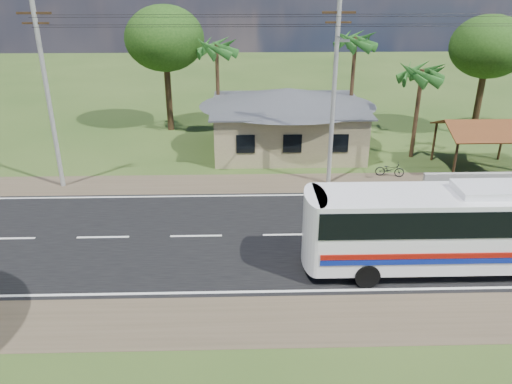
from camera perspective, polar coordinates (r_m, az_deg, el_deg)
ground at (r=24.49m, az=3.72°, el=-4.93°), size 120.00×120.00×0.00m
road at (r=24.49m, az=3.72°, el=-4.91°), size 120.00×16.00×0.03m
house at (r=35.69m, az=3.61°, el=9.01°), size 12.40×10.00×5.00m
waiting_shed at (r=34.70m, az=24.58°, el=6.59°), size 5.20×4.48×3.35m
concrete_barrier at (r=32.50m, az=24.40°, el=1.26°), size 7.00×0.30×0.90m
utility_poles at (r=28.89m, az=8.27°, el=11.63°), size 32.80×2.22×11.00m
palm_near at (r=34.93m, az=18.42°, el=12.70°), size 2.80×2.80×6.70m
palm_mid at (r=38.03m, az=11.30°, el=16.48°), size 2.80×2.80×8.20m
palm_far at (r=37.75m, az=-4.53°, el=16.05°), size 2.80×2.80×7.70m
tree_behind_house at (r=40.05m, az=-10.40°, el=16.84°), size 6.00×6.00×9.61m
tree_behind_shed at (r=41.86m, az=25.03°, el=14.77°), size 5.60×5.60×9.02m
coach_bus at (r=22.46m, az=22.61°, el=-3.29°), size 12.53×2.75×3.89m
motorcycle at (r=32.28m, az=15.05°, el=2.51°), size 1.86×0.98×0.93m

